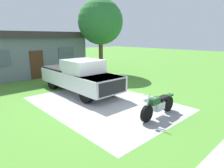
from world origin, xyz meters
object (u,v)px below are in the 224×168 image
Objects in this scene: neighbor_house at (24,53)px; pickup_truck at (79,76)px; shade_tree at (100,22)px; motorcycle at (158,105)px.

pickup_truck is at bearing -88.17° from neighbor_house.
shade_tree reaches higher than neighbor_house.
neighbor_house is (-5.16, 3.85, -2.52)m from shade_tree.
motorcycle is 0.23× the size of neighbor_house.
pickup_truck is 7.81m from neighbor_house.
motorcycle is at bearing -87.58° from neighbor_house.
shade_tree reaches higher than pickup_truck.
motorcycle is 0.36× the size of shade_tree.
pickup_truck is at bearing -141.48° from shade_tree.
shade_tree reaches higher than motorcycle.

